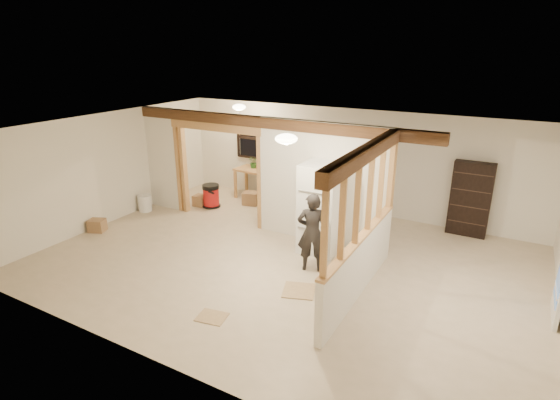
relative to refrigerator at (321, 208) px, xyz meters
The scene contains 28 objects.
floor 1.25m from the refrigerator, 116.48° to the right, with size 9.00×6.50×0.01m, color #C9B295.
ceiling 1.83m from the refrigerator, 116.48° to the right, with size 9.00×6.50×0.01m, color white.
wall_back 2.52m from the refrigerator, 98.97° to the left, with size 9.00×0.01×2.50m, color silver.
wall_front 4.07m from the refrigerator, 95.52° to the right, with size 9.00×0.01×2.50m, color silver.
wall_left 4.96m from the refrigerator, behind, with size 0.01×6.50×2.50m, color silver.
partition_left_stub 4.47m from the refrigerator, behind, with size 0.90×0.12×2.50m, color silver.
partition_center 0.58m from the refrigerator, 114.41° to the left, with size 2.80×0.12×2.50m, color silver.
doorway_frame 2.83m from the refrigerator, behind, with size 2.46×0.14×2.20m, color tan.
header_beam_back 2.08m from the refrigerator, 163.26° to the left, with size 7.00×0.18×0.22m, color #51321B.
header_beam_right 2.25m from the refrigerator, 44.32° to the right, with size 0.18×3.30×0.22m, color #51321B.
pony_wall 1.74m from the refrigerator, 44.32° to the right, with size 0.12×3.20×1.00m, color silver.
stud_partition 1.86m from the refrigerator, 44.32° to the right, with size 0.14×3.20×1.32m, color tan.
window_back 3.88m from the refrigerator, 141.38° to the left, with size 1.12×0.10×1.10m, color black.
ceiling_dome_main 2.04m from the refrigerator, 94.00° to the right, with size 0.36×0.36×0.16m, color #FFEABF.
ceiling_dome_util 3.63m from the refrigerator, 152.29° to the left, with size 0.32×0.32×0.14m, color #FFEABF.
hanging_bulb 2.83m from the refrigerator, 161.10° to the left, with size 0.07×0.07×0.07m, color #FFD88C.
refrigerator is the anchor object (origin of this frame).
woman 0.84m from the refrigerator, 76.95° to the right, with size 0.54×0.35×1.47m, color black.
work_table 3.47m from the refrigerator, 142.26° to the left, with size 1.28×0.64×0.80m, color tan.
potted_plant 3.62m from the refrigerator, 143.38° to the left, with size 0.28×0.24×0.31m, color #1F5522.
shop_vac 3.62m from the refrigerator, 164.54° to the left, with size 0.46×0.46×0.60m, color #B21413.
bookshelf 3.33m from the refrigerator, 42.81° to the left, with size 0.81×0.27×1.61m, color black.
bucket 4.75m from the refrigerator, behind, with size 0.32×0.32×0.41m, color white.
box_util_a 3.19m from the refrigerator, 149.03° to the left, with size 0.38×0.33×0.33m, color #966E48.
box_util_b 3.93m from the refrigerator, 166.67° to the left, with size 0.30×0.30×0.28m, color #966E48.
box_front 4.99m from the refrigerator, 162.09° to the right, with size 0.34×0.27×0.27m, color #966E48.
floor_panel_near 1.85m from the refrigerator, 78.29° to the right, with size 0.52×0.52×0.02m, color tan.
floor_panel_far 3.07m from the refrigerator, 99.41° to the right, with size 0.44×0.35×0.01m, color tan.
Camera 1 is at (3.54, -6.53, 3.87)m, focal length 28.00 mm.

